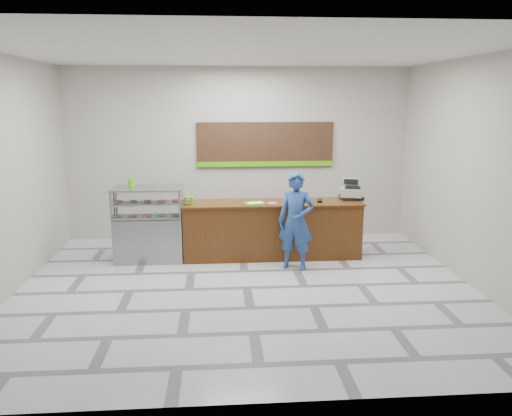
{
  "coord_description": "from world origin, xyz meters",
  "views": [
    {
      "loc": [
        -0.4,
        -7.25,
        2.84
      ],
      "look_at": [
        0.21,
        0.9,
        1.07
      ],
      "focal_mm": 35.0,
      "sensor_mm": 36.0,
      "label": 1
    }
  ],
  "objects": [
    {
      "name": "floor",
      "position": [
        0.0,
        0.0,
        0.0
      ],
      "size": [
        7.0,
        7.0,
        0.0
      ],
      "primitive_type": "plane",
      "color": "silver",
      "rests_on": "ground"
    },
    {
      "name": "ceiling",
      "position": [
        0.0,
        0.0,
        3.5
      ],
      "size": [
        7.0,
        7.0,
        0.0
      ],
      "primitive_type": "plane",
      "rotation": [
        3.14,
        0.0,
        0.0
      ],
      "color": "silver",
      "rests_on": "back_wall"
    },
    {
      "name": "display_case",
      "position": [
        -1.67,
        1.55,
        0.68
      ],
      "size": [
        1.22,
        0.72,
        1.33
      ],
      "color": "gray",
      "rests_on": "floor"
    },
    {
      "name": "straw_cup",
      "position": [
        -0.95,
        1.52,
        1.09
      ],
      "size": [
        0.08,
        0.08,
        0.12
      ],
      "primitive_type": "cylinder",
      "color": "silver",
      "rests_on": "sales_counter"
    },
    {
      "name": "sales_counter",
      "position": [
        0.55,
        1.55,
        0.52
      ],
      "size": [
        3.26,
        0.76,
        1.03
      ],
      "color": "#5B3410",
      "rests_on": "floor"
    },
    {
      "name": "back_wall",
      "position": [
        0.0,
        3.0,
        1.75
      ],
      "size": [
        7.0,
        0.0,
        7.0
      ],
      "primitive_type": "plane",
      "rotation": [
        1.57,
        0.0,
        0.0
      ],
      "color": "#B2ADA4",
      "rests_on": "floor"
    },
    {
      "name": "green_cup_right",
      "position": [
        -1.95,
        1.72,
        1.39
      ],
      "size": [
        0.08,
        0.08,
        0.13
      ],
      "primitive_type": "cylinder",
      "color": "#4FBD0C",
      "rests_on": "display_case"
    },
    {
      "name": "napkin_box",
      "position": [
        -0.95,
        1.53,
        1.08
      ],
      "size": [
        0.15,
        0.15,
        0.11
      ],
      "primitive_type": "cube",
      "rotation": [
        0.0,
        0.0,
        -0.2
      ],
      "color": "white",
      "rests_on": "sales_counter"
    },
    {
      "name": "customer",
      "position": [
        0.88,
        0.87,
        0.83
      ],
      "size": [
        0.71,
        0.59,
        1.67
      ],
      "primitive_type": "imported",
      "rotation": [
        0.0,
        0.0,
        -0.36
      ],
      "color": "navy",
      "rests_on": "floor"
    },
    {
      "name": "green_cup_left",
      "position": [
        -1.98,
        1.69,
        1.4
      ],
      "size": [
        0.09,
        0.09,
        0.14
      ],
      "primitive_type": "cylinder",
      "color": "#4FBD0C",
      "rests_on": "display_case"
    },
    {
      "name": "serving_tray",
      "position": [
        0.22,
        1.42,
        1.04
      ],
      "size": [
        0.41,
        0.34,
        0.02
      ],
      "rotation": [
        0.0,
        0.0,
        0.26
      ],
      "color": "#4EC216",
      "rests_on": "sales_counter"
    },
    {
      "name": "cash_register",
      "position": [
        2.05,
        1.73,
        1.17
      ],
      "size": [
        0.5,
        0.51,
        0.37
      ],
      "rotation": [
        0.0,
        0.0,
        -0.31
      ],
      "color": "black",
      "rests_on": "sales_counter"
    },
    {
      "name": "donut_decal",
      "position": [
        0.54,
        1.46,
        1.03
      ],
      "size": [
        0.17,
        0.17,
        0.0
      ],
      "primitive_type": "cylinder",
      "color": "pink",
      "rests_on": "sales_counter"
    },
    {
      "name": "promo_box",
      "position": [
        -0.94,
        1.45,
        1.1
      ],
      "size": [
        0.18,
        0.15,
        0.14
      ],
      "primitive_type": "cube",
      "rotation": [
        0.0,
        0.0,
        -0.3
      ],
      "color": "#4FBD0C",
      "rests_on": "sales_counter"
    },
    {
      "name": "menu_board",
      "position": [
        0.55,
        2.96,
        1.93
      ],
      "size": [
        2.8,
        0.06,
        0.9
      ],
      "color": "black",
      "rests_on": "back_wall"
    },
    {
      "name": "card_terminal",
      "position": [
        1.41,
        1.49,
        1.05
      ],
      "size": [
        0.11,
        0.18,
        0.04
      ],
      "primitive_type": "cube",
      "rotation": [
        0.0,
        0.0,
        -0.17
      ],
      "color": "black",
      "rests_on": "sales_counter"
    }
  ]
}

